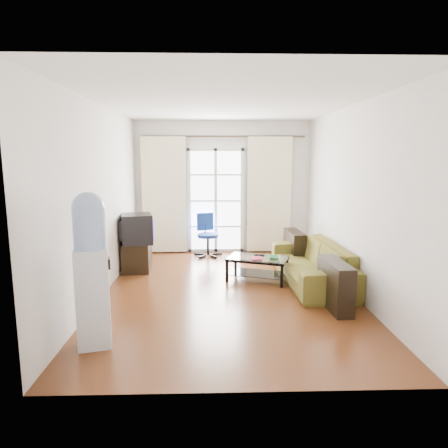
# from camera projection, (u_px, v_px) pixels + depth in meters

# --- Properties ---
(floor) EXTENTS (5.20, 5.20, 0.00)m
(floor) POSITION_uv_depth(u_px,v_px,m) (228.00, 291.00, 5.92)
(floor) COLOR brown
(floor) RESTS_ON ground
(ceiling) EXTENTS (5.20, 5.20, 0.00)m
(ceiling) POSITION_uv_depth(u_px,v_px,m) (228.00, 103.00, 5.48)
(ceiling) COLOR white
(ceiling) RESTS_ON wall_back
(wall_back) EXTENTS (3.60, 0.02, 2.70)m
(wall_back) POSITION_uv_depth(u_px,v_px,m) (223.00, 187.00, 8.26)
(wall_back) COLOR white
(wall_back) RESTS_ON floor
(wall_front) EXTENTS (3.60, 0.02, 2.70)m
(wall_front) POSITION_uv_depth(u_px,v_px,m) (241.00, 235.00, 3.13)
(wall_front) COLOR white
(wall_front) RESTS_ON floor
(wall_left) EXTENTS (0.02, 5.20, 2.70)m
(wall_left) POSITION_uv_depth(u_px,v_px,m) (101.00, 201.00, 5.64)
(wall_left) COLOR white
(wall_left) RESTS_ON floor
(wall_right) EXTENTS (0.02, 5.20, 2.70)m
(wall_right) POSITION_uv_depth(u_px,v_px,m) (352.00, 200.00, 5.75)
(wall_right) COLOR white
(wall_right) RESTS_ON floor
(french_door) EXTENTS (1.16, 0.06, 2.15)m
(french_door) POSITION_uv_depth(u_px,v_px,m) (216.00, 201.00, 8.25)
(french_door) COLOR white
(french_door) RESTS_ON wall_back
(curtain_rod) EXTENTS (3.30, 0.04, 0.04)m
(curtain_rod) POSITION_uv_depth(u_px,v_px,m) (223.00, 136.00, 7.99)
(curtain_rod) COLOR #4C3F2D
(curtain_rod) RESTS_ON wall_back
(curtain_left) EXTENTS (0.90, 0.07, 2.35)m
(curtain_left) POSITION_uv_depth(u_px,v_px,m) (164.00, 195.00, 8.13)
(curtain_left) COLOR #FFFBCD
(curtain_left) RESTS_ON curtain_rod
(curtain_right) EXTENTS (0.90, 0.07, 2.35)m
(curtain_right) POSITION_uv_depth(u_px,v_px,m) (269.00, 195.00, 8.20)
(curtain_right) COLOR #FFFBCD
(curtain_right) RESTS_ON curtain_rod
(radiator) EXTENTS (0.64, 0.12, 0.64)m
(radiator) POSITION_uv_depth(u_px,v_px,m) (261.00, 236.00, 8.35)
(radiator) COLOR gray
(radiator) RESTS_ON floor
(sofa) EXTENTS (2.23, 1.02, 0.63)m
(sofa) POSITION_uv_depth(u_px,v_px,m) (311.00, 263.00, 6.28)
(sofa) COLOR olive
(sofa) RESTS_ON floor
(coffee_table) EXTENTS (1.06, 0.82, 0.38)m
(coffee_table) POSITION_uv_depth(u_px,v_px,m) (257.00, 266.00, 6.40)
(coffee_table) COLOR silver
(coffee_table) RESTS_ON floor
(bowl) EXTENTS (0.32, 0.32, 0.05)m
(bowl) POSITION_uv_depth(u_px,v_px,m) (274.00, 258.00, 6.24)
(bowl) COLOR #338E3D
(bowl) RESTS_ON coffee_table
(book) EXTENTS (0.20, 0.24, 0.02)m
(book) POSITION_uv_depth(u_px,v_px,m) (252.00, 258.00, 6.26)
(book) COLOR #9D2113
(book) RESTS_ON coffee_table
(remote) EXTENTS (0.17, 0.07, 0.02)m
(remote) POSITION_uv_depth(u_px,v_px,m) (259.00, 255.00, 6.51)
(remote) COLOR black
(remote) RESTS_ON coffee_table
(tv_stand) EXTENTS (0.49, 0.71, 0.50)m
(tv_stand) POSITION_uv_depth(u_px,v_px,m) (137.00, 256.00, 7.00)
(tv_stand) COLOR black
(tv_stand) RESTS_ON floor
(crt_tv) EXTENTS (0.64, 0.65, 0.50)m
(crt_tv) POSITION_uv_depth(u_px,v_px,m) (135.00, 229.00, 6.84)
(crt_tv) COLOR black
(crt_tv) RESTS_ON tv_stand
(task_chair) EXTENTS (0.73, 0.73, 0.86)m
(task_chair) POSITION_uv_depth(u_px,v_px,m) (208.00, 244.00, 8.01)
(task_chair) COLOR black
(task_chair) RESTS_ON floor
(water_cooler) EXTENTS (0.40, 0.40, 1.62)m
(water_cooler) POSITION_uv_depth(u_px,v_px,m) (91.00, 267.00, 4.07)
(water_cooler) COLOR silver
(water_cooler) RESTS_ON floor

